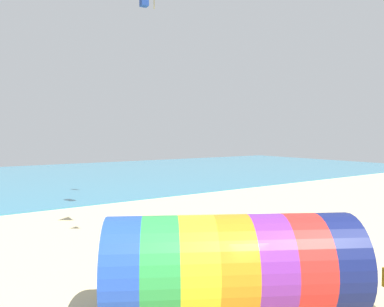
{
  "coord_description": "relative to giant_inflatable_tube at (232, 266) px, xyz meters",
  "views": [
    {
      "loc": [
        -7.58,
        -8.08,
        5.39
      ],
      "look_at": [
        -0.45,
        2.14,
        4.74
      ],
      "focal_mm": 35.0,
      "sensor_mm": 36.0,
      "label": 1
    }
  ],
  "objects": [
    {
      "name": "giant_inflatable_tube",
      "position": [
        0.0,
        0.0,
        0.0
      ],
      "size": [
        7.79,
        6.25,
        3.01
      ],
      "color": "blue",
      "rests_on": "ground"
    },
    {
      "name": "sea",
      "position": [
        0.43,
        39.05,
        -1.46
      ],
      "size": [
        120.0,
        40.0,
        0.1
      ],
      "primitive_type": "cube",
      "color": "teal",
      "rests_on": "ground"
    }
  ]
}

